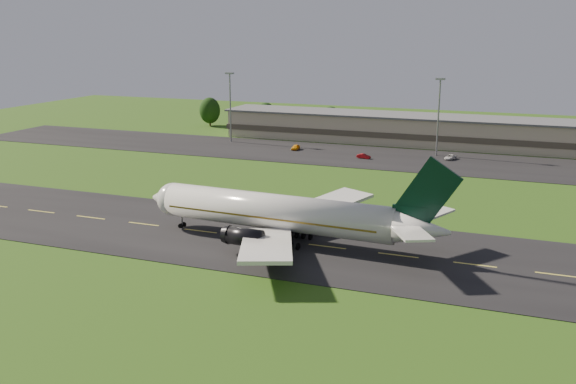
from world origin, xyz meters
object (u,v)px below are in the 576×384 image
(airliner, at_px, (281,213))
(light_mast_centre, at_px, (439,108))
(light_mast_west, at_px, (230,99))
(service_vehicle_c, at_px, (450,157))
(service_vehicle_b, at_px, (364,156))
(terminal, at_px, (450,132))
(service_vehicle_a, at_px, (296,147))

(airliner, xyz_separation_m, light_mast_centre, (12.58, 80.04, 8.08))
(airliner, distance_m, light_mast_west, 93.38)
(airliner, height_order, light_mast_centre, light_mast_centre)
(light_mast_west, bearing_deg, service_vehicle_c, -3.62)
(light_mast_west, relative_size, service_vehicle_b, 5.66)
(terminal, bearing_deg, airliner, -98.27)
(airliner, xyz_separation_m, service_vehicle_c, (16.72, 75.98, -3.97))
(terminal, xyz_separation_m, light_mast_centre, (-1.40, -16.18, 8.75))
(airliner, height_order, service_vehicle_c, airliner)
(terminal, relative_size, service_vehicle_c, 33.94)
(service_vehicle_a, bearing_deg, service_vehicle_c, -0.29)
(service_vehicle_b, bearing_deg, light_mast_centre, -48.66)
(airliner, bearing_deg, service_vehicle_a, 111.16)
(service_vehicle_b, xyz_separation_m, service_vehicle_c, (21.05, 6.71, 0.00))
(light_mast_centre, relative_size, service_vehicle_a, 5.01)
(light_mast_west, bearing_deg, service_vehicle_a, -13.68)
(service_vehicle_b, bearing_deg, light_mast_west, 84.79)
(airliner, relative_size, terminal, 0.35)
(service_vehicle_a, bearing_deg, service_vehicle_b, -16.63)
(light_mast_centre, bearing_deg, airliner, -98.93)
(light_mast_west, xyz_separation_m, service_vehicle_c, (64.14, -4.06, -12.04))
(service_vehicle_c, bearing_deg, service_vehicle_a, -163.71)
(light_mast_centre, distance_m, service_vehicle_a, 39.81)
(service_vehicle_b, bearing_deg, service_vehicle_a, 84.41)
(airliner, height_order, service_vehicle_b, airliner)
(terminal, distance_m, light_mast_centre, 18.45)
(service_vehicle_b, bearing_deg, service_vehicle_c, -63.48)
(terminal, distance_m, service_vehicle_c, 20.69)
(light_mast_west, relative_size, service_vehicle_c, 4.76)
(airliner, height_order, terminal, airliner)
(terminal, xyz_separation_m, service_vehicle_a, (-38.99, -21.64, -3.20))
(light_mast_west, height_order, service_vehicle_c, light_mast_west)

